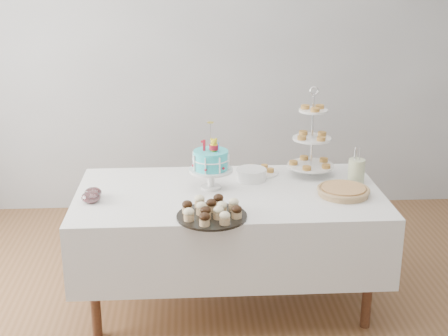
{
  "coord_description": "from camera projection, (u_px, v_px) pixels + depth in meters",
  "views": [
    {
      "loc": [
        -0.26,
        -3.36,
        2.17
      ],
      "look_at": [
        -0.03,
        0.3,
        0.93
      ],
      "focal_mm": 50.0,
      "sensor_mm": 36.0,
      "label": 1
    }
  ],
  "objects": [
    {
      "name": "jam_bowl_a",
      "position": [
        91.0,
        197.0,
        3.74
      ],
      "size": [
        0.12,
        0.12,
        0.07
      ],
      "color": "silver",
      "rests_on": "table"
    },
    {
      "name": "walls",
      "position": [
        233.0,
        113.0,
        3.45
      ],
      "size": [
        5.04,
        4.04,
        2.7
      ],
      "color": "gray",
      "rests_on": "floor"
    },
    {
      "name": "plate_stack",
      "position": [
        251.0,
        174.0,
        4.12
      ],
      "size": [
        0.2,
        0.2,
        0.08
      ],
      "color": "white",
      "rests_on": "table"
    },
    {
      "name": "utensil_pitcher",
      "position": [
        357.0,
        170.0,
        4.05
      ],
      "size": [
        0.11,
        0.11,
        0.24
      ],
      "rotation": [
        0.0,
        0.0,
        0.27
      ],
      "color": "white",
      "rests_on": "table"
    },
    {
      "name": "pastry_plate",
      "position": [
        259.0,
        171.0,
        4.25
      ],
      "size": [
        0.26,
        0.26,
        0.04
      ],
      "color": "white",
      "rests_on": "table"
    },
    {
      "name": "tiered_stand",
      "position": [
        312.0,
        139.0,
        4.14
      ],
      "size": [
        0.31,
        0.31,
        0.61
      ],
      "color": "silver",
      "rests_on": "table"
    },
    {
      "name": "table",
      "position": [
        229.0,
        225.0,
        3.99
      ],
      "size": [
        1.92,
        1.02,
        0.77
      ],
      "color": "silver",
      "rests_on": "floor"
    },
    {
      "name": "pie",
      "position": [
        343.0,
        191.0,
        3.86
      ],
      "size": [
        0.33,
        0.33,
        0.05
      ],
      "color": "tan",
      "rests_on": "table"
    },
    {
      "name": "floor",
      "position": [
        232.0,
        324.0,
        3.88
      ],
      "size": [
        5.0,
        5.0,
        0.0
      ],
      "primitive_type": "plane",
      "color": "brown",
      "rests_on": "ground"
    },
    {
      "name": "birthday_cake",
      "position": [
        211.0,
        171.0,
        3.94
      ],
      "size": [
        0.28,
        0.28,
        0.43
      ],
      "rotation": [
        0.0,
        0.0,
        -0.34
      ],
      "color": "white",
      "rests_on": "table"
    },
    {
      "name": "jam_bowl_b",
      "position": [
        93.0,
        193.0,
        3.82
      ],
      "size": [
        0.1,
        0.1,
        0.06
      ],
      "color": "silver",
      "rests_on": "table"
    },
    {
      "name": "cupcake_tray",
      "position": [
        212.0,
        210.0,
        3.52
      ],
      "size": [
        0.4,
        0.4,
        0.09
      ],
      "color": "black",
      "rests_on": "table"
    }
  ]
}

